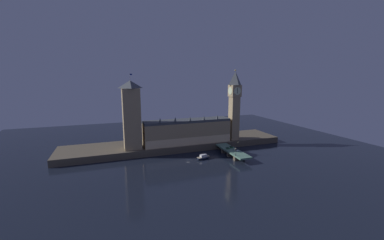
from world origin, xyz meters
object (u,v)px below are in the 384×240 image
at_px(street_lamp_near, 236,151).
at_px(street_lamp_mid, 238,145).
at_px(car_southbound_lead, 236,150).
at_px(boat_upstream, 203,157).
at_px(car_southbound_trail, 231,147).
at_px(clock_tower, 234,103).
at_px(pedestrian_near_rail, 236,154).
at_px(pedestrian_mid_walk, 236,148).
at_px(victoria_tower, 132,115).
at_px(car_northbound_lead, 228,148).

distance_m(street_lamp_near, street_lamp_mid, 18.34).
distance_m(car_southbound_lead, boat_upstream, 30.99).
bearing_deg(street_lamp_mid, car_southbound_trail, 114.02).
height_order(clock_tower, car_southbound_trail, clock_tower).
distance_m(car_southbound_trail, pedestrian_near_rail, 22.59).
distance_m(pedestrian_mid_walk, street_lamp_near, 20.77).
bearing_deg(car_southbound_lead, victoria_tower, 157.12).
relative_size(clock_tower, victoria_tower, 1.06).
distance_m(street_lamp_near, boat_upstream, 28.93).
bearing_deg(car_northbound_lead, victoria_tower, 160.17).
xyz_separation_m(pedestrian_near_rail, boat_upstream, (-22.70, 16.38, -5.14)).
bearing_deg(pedestrian_mid_walk, pedestrian_near_rail, -120.01).
distance_m(street_lamp_mid, boat_upstream, 34.39).
height_order(clock_tower, pedestrian_near_rail, clock_tower).
bearing_deg(car_southbound_trail, pedestrian_mid_walk, -55.58).
relative_size(pedestrian_near_rail, boat_upstream, 0.13).
bearing_deg(boat_upstream, car_southbound_lead, -8.12).
relative_size(clock_tower, car_southbound_lead, 16.41).
xyz_separation_m(car_southbound_trail, street_lamp_mid, (2.94, -6.59, 3.74)).
relative_size(car_southbound_trail, boat_upstream, 0.27).
xyz_separation_m(car_southbound_trail, pedestrian_mid_walk, (2.54, -3.70, 0.26)).
xyz_separation_m(car_southbound_lead, pedestrian_mid_walk, (2.54, 5.50, 0.35)).
bearing_deg(car_southbound_lead, street_lamp_mid, 41.68).
height_order(car_southbound_lead, boat_upstream, car_southbound_lead).
xyz_separation_m(clock_tower, boat_upstream, (-46.07, -29.13, -42.79)).
relative_size(car_southbound_trail, street_lamp_near, 0.58).
distance_m(victoria_tower, street_lamp_near, 96.55).
distance_m(victoria_tower, car_northbound_lead, 92.15).
distance_m(clock_tower, victoria_tower, 102.84).
xyz_separation_m(victoria_tower, pedestrian_near_rail, (79.17, -48.68, -30.47)).
xyz_separation_m(clock_tower, pedestrian_near_rail, (-23.37, -45.51, -37.66)).
distance_m(car_southbound_trail, boat_upstream, 31.09).
distance_m(car_southbound_lead, street_lamp_mid, 5.49).
relative_size(pedestrian_mid_walk, street_lamp_mid, 0.26).
bearing_deg(pedestrian_mid_walk, street_lamp_near, -120.91).
distance_m(pedestrian_near_rail, boat_upstream, 28.47).
distance_m(clock_tower, car_northbound_lead, 50.65).
xyz_separation_m(clock_tower, car_northbound_lead, (-20.83, -26.29, -37.95)).
distance_m(victoria_tower, car_southbound_lead, 99.11).
xyz_separation_m(pedestrian_mid_walk, street_lamp_near, (-10.54, -17.61, 3.22)).
relative_size(car_northbound_lead, street_lamp_near, 0.58).
xyz_separation_m(victoria_tower, car_northbound_lead, (81.71, -29.46, -30.77)).
bearing_deg(car_northbound_lead, pedestrian_mid_walk, -12.29).
height_order(pedestrian_mid_walk, boat_upstream, pedestrian_mid_walk).
bearing_deg(victoria_tower, car_southbound_lead, -22.88).
bearing_deg(car_southbound_lead, pedestrian_mid_walk, 65.25).
height_order(car_northbound_lead, street_lamp_near, street_lamp_near).
distance_m(clock_tower, pedestrian_near_rail, 63.53).
bearing_deg(street_lamp_near, car_southbound_lead, 56.52).
xyz_separation_m(car_southbound_lead, pedestrian_near_rail, (-7.61, -12.06, 0.36)).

